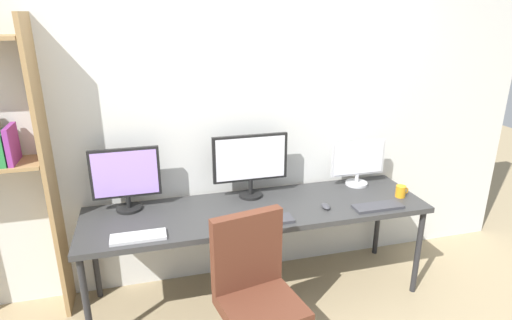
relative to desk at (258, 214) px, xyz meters
name	(u,v)px	position (x,y,z in m)	size (l,w,h in m)	color
wall_back	(244,119)	(0.00, 0.42, 0.61)	(4.88, 0.10, 2.60)	silver
desk	(258,214)	(0.00, 0.00, 0.00)	(2.48, 0.68, 0.74)	#333333
office_chair	(257,312)	(-0.19, -0.69, -0.29)	(0.52, 0.52, 0.99)	#2D2D33
monitor_left	(126,177)	(-0.90, 0.21, 0.30)	(0.47, 0.18, 0.46)	black
monitor_center	(250,162)	(0.00, 0.21, 0.33)	(0.57, 0.18, 0.49)	black
monitor_right	(358,162)	(0.90, 0.21, 0.25)	(0.46, 0.18, 0.37)	silver
keyboard_left	(138,237)	(-0.84, -0.23, 0.06)	(0.34, 0.13, 0.02)	silver
keyboard_center	(267,221)	(0.00, -0.23, 0.06)	(0.36, 0.13, 0.02)	#38383D
keyboard_right	(378,207)	(0.84, -0.23, 0.06)	(0.37, 0.13, 0.02)	#38383D
computer_mouse	(326,206)	(0.47, -0.14, 0.06)	(0.06, 0.10, 0.03)	#38383D
coffee_mug	(401,191)	(1.11, -0.10, 0.09)	(0.11, 0.08, 0.09)	orange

